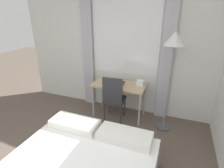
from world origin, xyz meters
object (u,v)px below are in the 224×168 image
at_px(desk_chair, 114,97).
at_px(desk, 119,87).
at_px(telephone, 140,83).
at_px(standing_lamp, 174,48).
at_px(book, 118,83).

bearing_deg(desk_chair, desk, 80.67).
xyz_separation_m(desk, telephone, (0.41, 0.09, 0.12)).
distance_m(standing_lamp, book, 1.28).
relative_size(telephone, book, 0.54).
bearing_deg(desk_chair, telephone, 34.05).
height_order(standing_lamp, book, standing_lamp).
bearing_deg(book, standing_lamp, -7.05).
distance_m(desk, standing_lamp, 1.30).
distance_m(telephone, book, 0.45).
height_order(desk, telephone, telephone).
distance_m(desk_chair, book, 0.33).
bearing_deg(standing_lamp, desk, 173.11).
height_order(desk_chair, book, desk_chair).
xyz_separation_m(desk, desk_chair, (-0.02, -0.25, -0.12)).
relative_size(desk_chair, telephone, 6.19).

